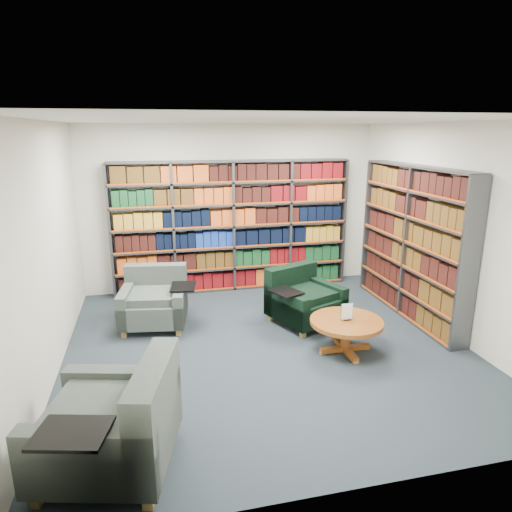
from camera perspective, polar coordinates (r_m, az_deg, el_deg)
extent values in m
cube|color=black|center=(5.99, 1.34, -11.29)|extent=(5.00, 5.00, 0.01)
cube|color=white|center=(5.35, 1.54, 16.68)|extent=(5.00, 5.00, 0.01)
cube|color=silver|center=(7.90, -3.18, 6.04)|extent=(5.00, 0.01, 2.80)
cube|color=silver|center=(3.26, 12.73, -8.28)|extent=(5.00, 0.01, 2.80)
cube|color=silver|center=(5.45, -24.96, 0.30)|extent=(0.01, 5.00, 2.80)
cube|color=silver|center=(6.58, 23.07, 2.91)|extent=(0.01, 5.00, 2.80)
cube|color=#47494F|center=(7.80, -2.93, 3.68)|extent=(4.00, 0.28, 2.20)
cube|color=silver|center=(7.92, -3.10, 3.86)|extent=(4.00, 0.02, 2.20)
cube|color=#D84C0A|center=(7.67, -2.76, 3.49)|extent=(4.00, 0.01, 2.20)
cube|color=black|center=(8.04, -2.84, -2.77)|extent=(3.88, 0.21, 0.29)
cube|color=#C54D18|center=(7.93, -2.88, -0.25)|extent=(3.88, 0.21, 0.29)
cube|color=black|center=(7.84, -2.91, 2.33)|extent=(3.88, 0.21, 0.29)
cube|color=#A77C21|center=(7.76, -2.95, 4.96)|extent=(3.88, 0.21, 0.29)
cube|color=#103D1D|center=(7.71, -2.99, 7.65)|extent=(3.88, 0.21, 0.29)
cube|color=#4B3010|center=(7.66, -3.03, 10.36)|extent=(3.88, 0.21, 0.29)
cube|color=#47494F|center=(7.04, 18.89, 1.56)|extent=(0.28, 2.50, 2.20)
cube|color=silver|center=(7.11, 19.79, 1.60)|extent=(0.02, 2.50, 2.20)
cube|color=#D84C0A|center=(6.97, 17.99, 1.51)|extent=(0.02, 2.50, 2.20)
cube|color=black|center=(7.30, 18.27, -5.48)|extent=(0.21, 2.38, 0.29)
cube|color=black|center=(7.18, 18.51, -2.75)|extent=(0.21, 2.38, 0.29)
cube|color=black|center=(7.08, 18.76, 0.07)|extent=(0.21, 2.38, 0.29)
cube|color=black|center=(7.00, 19.02, 2.97)|extent=(0.21, 2.38, 0.29)
cube|color=#4B3010|center=(6.93, 19.29, 5.93)|extent=(0.21, 2.38, 0.29)
cube|color=#4B3010|center=(6.89, 19.56, 8.93)|extent=(0.21, 2.38, 0.29)
cube|color=#062A38|center=(6.65, -12.60, -6.42)|extent=(1.01, 1.01, 0.31)
cube|color=#062A38|center=(6.90, -12.30, -3.84)|extent=(0.90, 0.33, 0.71)
cube|color=#062A38|center=(6.68, -15.82, -5.79)|extent=(0.27, 0.89, 0.47)
cube|color=#062A38|center=(6.57, -9.40, -5.76)|extent=(0.27, 0.89, 0.47)
cube|color=black|center=(6.44, -9.10, -3.79)|extent=(0.40, 0.48, 0.02)
cube|color=olive|center=(6.46, -16.16, -9.31)|extent=(0.08, 0.08, 0.10)
cube|color=olive|center=(6.35, -9.65, -9.34)|extent=(0.08, 0.08, 0.10)
cube|color=olive|center=(7.12, -15.01, -6.88)|extent=(0.08, 0.08, 0.10)
cube|color=olive|center=(7.02, -9.13, -6.86)|extent=(0.08, 0.08, 0.10)
cube|color=black|center=(6.62, 6.20, -6.27)|extent=(1.12, 1.12, 0.31)
cube|color=black|center=(6.79, 4.37, -3.94)|extent=(0.87, 0.50, 0.69)
cube|color=black|center=(6.37, 3.77, -6.36)|extent=(0.45, 0.84, 0.46)
cube|color=black|center=(6.83, 8.50, -4.98)|extent=(0.45, 0.84, 0.46)
cube|color=black|center=(6.22, 3.75, -4.47)|extent=(0.46, 0.51, 0.02)
cube|color=olive|center=(6.25, 5.88, -9.66)|extent=(0.09, 0.09, 0.10)
cube|color=olive|center=(6.70, 10.46, -8.05)|extent=(0.09, 0.09, 0.10)
cube|color=olive|center=(6.74, 1.87, -7.63)|extent=(0.09, 0.09, 0.10)
cube|color=olive|center=(7.16, 6.39, -6.29)|extent=(0.09, 0.09, 0.10)
cube|color=#062A38|center=(4.16, -17.99, -20.56)|extent=(1.24, 1.24, 0.36)
cube|color=#062A38|center=(3.93, -12.51, -18.49)|extent=(0.47, 1.04, 0.81)
cube|color=#062A38|center=(4.45, -16.26, -16.45)|extent=(1.03, 0.41, 0.54)
cube|color=#062A38|center=(3.79, -20.35, -23.14)|extent=(1.03, 0.41, 0.54)
cube|color=black|center=(3.60, -22.04, -19.84)|extent=(0.58, 0.50, 0.03)
cube|color=olive|center=(4.75, -21.10, -19.39)|extent=(0.10, 0.10, 0.11)
cube|color=olive|center=(4.16, -25.79, -25.66)|extent=(0.10, 0.10, 0.11)
cube|color=olive|center=(4.52, -10.56, -20.47)|extent=(0.10, 0.10, 0.11)
cube|color=olive|center=(3.89, -13.29, -27.62)|extent=(0.10, 0.10, 0.11)
cylinder|color=#90511C|center=(5.80, 11.25, -8.08)|extent=(0.90, 0.90, 0.05)
cylinder|color=#90511C|center=(5.89, 11.14, -9.87)|extent=(0.12, 0.12, 0.36)
cube|color=#90511C|center=(5.96, 11.06, -11.27)|extent=(0.65, 0.08, 0.06)
cube|color=#90511C|center=(5.96, 11.06, -11.27)|extent=(0.08, 0.65, 0.06)
cube|color=black|center=(5.79, 11.26, -7.80)|extent=(0.10, 0.05, 0.01)
cube|color=white|center=(5.75, 11.32, -6.84)|extent=(0.14, 0.01, 0.20)
cube|color=#145926|center=(5.76, 11.29, -6.81)|extent=(0.16, 0.00, 0.22)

